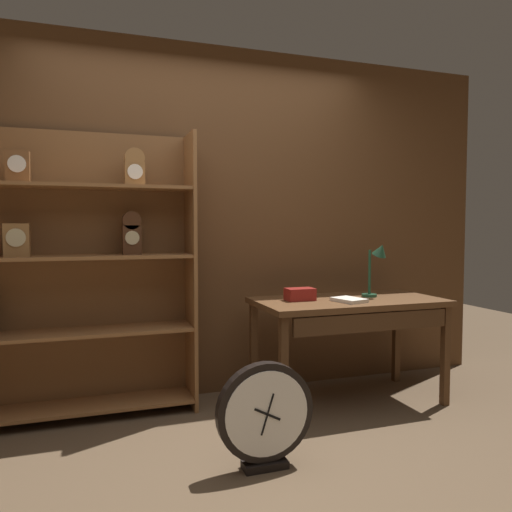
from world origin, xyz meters
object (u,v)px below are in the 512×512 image
Objects in this scene: bookshelf at (78,276)px; open_repair_manual at (349,300)px; toolbox_small at (300,294)px; round_clock_large at (265,415)px; workbench at (350,311)px; desk_lamp at (377,261)px.

open_repair_manual is (1.76, -0.46, -0.18)m from bookshelf.
round_clock_large is at bearing -124.70° from toolbox_small.
desk_lamp reaches higher than workbench.
toolbox_small reaches higher than open_repair_manual.
open_repair_manual is at bearing 36.57° from round_clock_large.
bookshelf is 1.83m from open_repair_manual.
bookshelf is 1.43× the size of workbench.
toolbox_small is 0.35× the size of round_clock_large.
bookshelf reaches higher than workbench.
bookshelf is 1.50m from toolbox_small.
toolbox_small is (-0.60, 0.03, -0.22)m from desk_lamp.
toolbox_small reaches higher than workbench.
desk_lamp is 0.72× the size of round_clock_large.
round_clock_large is at bearing -141.45° from workbench.
open_repair_manual is at bearing -122.75° from workbench.
workbench is 0.38m from toolbox_small.
bookshelf is 9.62× the size of toolbox_small.
workbench is 6.74× the size of toolbox_small.
open_repair_manual reaches higher than round_clock_large.
bookshelf reaches higher than round_clock_large.
round_clock_large is (-0.55, -0.79, -0.50)m from toolbox_small.
open_repair_manual is at bearing -14.61° from bookshelf.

